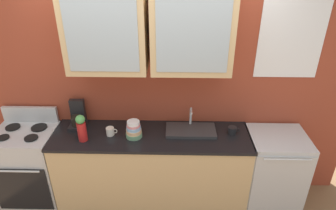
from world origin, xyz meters
name	(u,v)px	position (x,y,z in m)	size (l,w,h in m)	color
ground_plane	(153,200)	(0.00, 0.00, 0.00)	(10.00, 10.00, 0.00)	brown
back_wall_unit	(152,72)	(0.00, 0.28, 1.51)	(4.41, 0.48, 2.68)	#993D28
counter	(152,169)	(0.00, 0.00, 0.46)	(2.07, 0.59, 0.92)	tan
stove_range	(31,167)	(-1.36, 0.00, 0.47)	(0.64, 0.57, 1.10)	silver
sink_faucet	(191,130)	(0.42, 0.08, 0.94)	(0.52, 0.28, 0.23)	#2D2D30
bowl_stack	(134,130)	(-0.17, -0.03, 1.00)	(0.17, 0.17, 0.18)	#669972
vase	(82,128)	(-0.68, -0.11, 1.07)	(0.09, 0.09, 0.29)	#B21E1E
cup_near_sink	(232,130)	(0.85, 0.05, 0.96)	(0.12, 0.09, 0.08)	black
cup_near_bowls	(110,131)	(-0.42, -0.01, 0.96)	(0.12, 0.08, 0.08)	silver
dishwasher	(272,172)	(1.32, 0.00, 0.46)	(0.61, 0.57, 0.92)	silver
coffee_maker	(78,117)	(-0.81, 0.17, 1.03)	(0.17, 0.20, 0.29)	black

